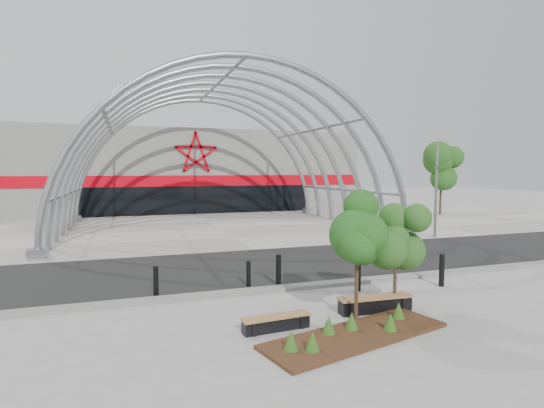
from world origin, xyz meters
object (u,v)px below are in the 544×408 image
object	(u,v)px
bench_1	(375,304)
bollard_2	(278,270)
street_tree_0	(357,233)
signal_pole	(436,190)
bench_0	(276,323)
street_tree_1	(396,236)

from	to	relation	value
bench_1	bollard_2	distance (m)	3.87
bollard_2	street_tree_0	bearing A→B (deg)	-78.79
signal_pole	bench_0	world-z (taller)	signal_pole
bench_1	bench_0	bearing A→B (deg)	-172.51
bench_0	bench_1	world-z (taller)	bench_1
street_tree_0	bench_0	world-z (taller)	street_tree_0
signal_pole	street_tree_0	xyz separation A→B (m)	(-11.72, -11.01, -0.48)
signal_pole	bench_1	bearing A→B (deg)	-135.86
bench_0	street_tree_0	bearing A→B (deg)	-3.63
bench_0	bollard_2	world-z (taller)	bollard_2
bench_1	bollard_2	bearing A→B (deg)	116.85
street_tree_0	street_tree_1	size ratio (longest dim) A/B	1.11
bench_0	bench_1	distance (m)	3.21
bench_1	bollard_2	xyz separation A→B (m)	(-1.74, 3.44, 0.34)
street_tree_1	bench_1	size ratio (longest dim) A/B	1.35
bench_0	bollard_2	xyz separation A→B (m)	(1.44, 3.86, 0.38)
signal_pole	bench_1	world-z (taller)	signal_pole
street_tree_0	street_tree_1	xyz separation A→B (m)	(1.64, 0.61, -0.25)
street_tree_1	bollard_2	world-z (taller)	street_tree_1
bench_1	bollard_2	size ratio (longest dim) A/B	1.99
bollard_2	bench_1	bearing A→B (deg)	-63.15
signal_pole	street_tree_0	distance (m)	16.09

